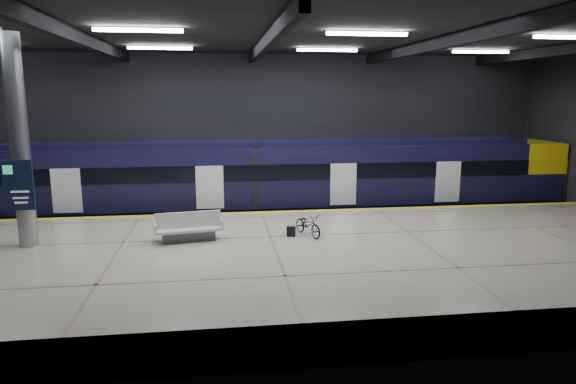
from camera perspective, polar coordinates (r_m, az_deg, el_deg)
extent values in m
plane|color=black|center=(19.33, -2.24, -7.32)|extent=(30.00, 30.00, 0.00)
cube|color=black|center=(26.43, -3.99, 6.40)|extent=(30.00, 0.10, 8.00)
cube|color=black|center=(10.63, 1.77, -0.06)|extent=(30.00, 0.10, 8.00)
cube|color=black|center=(18.49, -2.43, 16.97)|extent=(30.00, 16.00, 0.10)
cube|color=black|center=(18.87, -21.59, 15.37)|extent=(0.25, 16.00, 0.40)
cube|color=black|center=(18.46, -2.43, 16.20)|extent=(0.25, 16.00, 0.40)
cube|color=black|center=(19.94, 15.68, 15.42)|extent=(0.25, 16.00, 0.40)
cube|color=white|center=(16.56, -16.29, 16.88)|extent=(2.60, 0.18, 0.10)
cube|color=white|center=(17.07, 8.78, 16.98)|extent=(2.60, 0.18, 0.10)
cube|color=white|center=(20.17, 28.92, 14.83)|extent=(2.60, 0.18, 0.10)
cube|color=white|center=(22.49, -14.01, 15.26)|extent=(2.60, 0.18, 0.10)
cube|color=white|center=(22.87, 4.38, 15.45)|extent=(2.60, 0.18, 0.10)
cube|color=white|center=(25.26, 20.62, 14.37)|extent=(2.60, 0.18, 0.10)
cube|color=#BAB09D|center=(16.80, -1.43, -8.16)|extent=(30.00, 11.00, 1.10)
cube|color=yellow|center=(21.67, -2.97, -2.30)|extent=(30.00, 0.40, 0.01)
cube|color=gray|center=(23.88, -3.35, -3.60)|extent=(30.00, 0.08, 0.16)
cube|color=gray|center=(25.28, -3.61, -2.80)|extent=(30.00, 0.08, 0.16)
cube|color=black|center=(24.54, -1.52, -2.07)|extent=(24.00, 2.58, 0.80)
cube|color=black|center=(24.21, -1.54, 2.03)|extent=(24.00, 2.80, 2.75)
cube|color=black|center=(24.03, -1.56, 5.56)|extent=(24.00, 2.30, 0.24)
cube|color=black|center=(22.79, -1.16, 2.18)|extent=(24.00, 0.04, 0.70)
cube|color=white|center=(23.41, 6.16, 0.87)|extent=(1.20, 0.05, 1.90)
cube|color=yellow|center=(28.68, 25.27, 2.37)|extent=(2.00, 2.80, 2.75)
ellipsoid|color=yellow|center=(30.23, 29.34, 1.49)|extent=(3.60, 2.52, 1.90)
cube|color=black|center=(28.82, 25.80, 2.71)|extent=(1.60, 2.38, 0.80)
cube|color=#595B60|center=(17.87, -10.97, -4.79)|extent=(1.82, 0.82, 0.33)
cube|color=silver|center=(17.81, -11.00, -4.01)|extent=(2.32, 1.26, 0.09)
cube|color=silver|center=(17.73, -11.04, -3.05)|extent=(2.18, 0.43, 0.55)
cube|color=silver|center=(17.71, -14.56, -3.80)|extent=(0.21, 0.93, 0.33)
cube|color=silver|center=(17.91, -7.51, -3.38)|extent=(0.21, 0.93, 0.33)
imported|color=#99999E|center=(18.09, 2.24, -3.64)|extent=(1.09, 1.60, 0.80)
cube|color=black|center=(18.06, 0.35, -4.39)|extent=(0.34, 0.27, 0.35)
cylinder|color=#9EA0A5|center=(18.45, -27.69, 5.04)|extent=(0.60, 0.60, 6.90)
cube|color=black|center=(18.22, -27.77, 0.69)|extent=(0.90, 0.12, 1.60)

